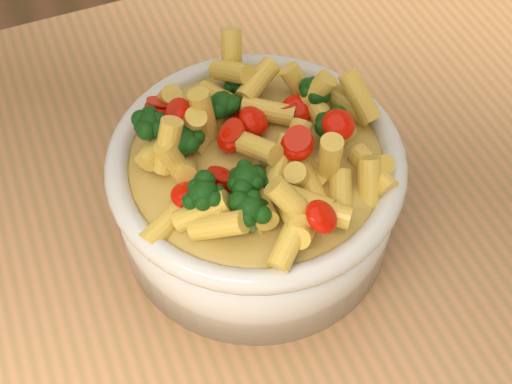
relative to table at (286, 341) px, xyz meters
name	(u,v)px	position (x,y,z in m)	size (l,w,h in m)	color
table	(286,341)	(0.00, 0.00, 0.00)	(1.20, 0.80, 0.90)	#AF744B
serving_bowl	(256,191)	(0.00, 0.06, 0.15)	(0.23, 0.23, 0.10)	silver
pasta_salad	(256,141)	(0.00, 0.06, 0.21)	(0.18, 0.18, 0.04)	#E4BD48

